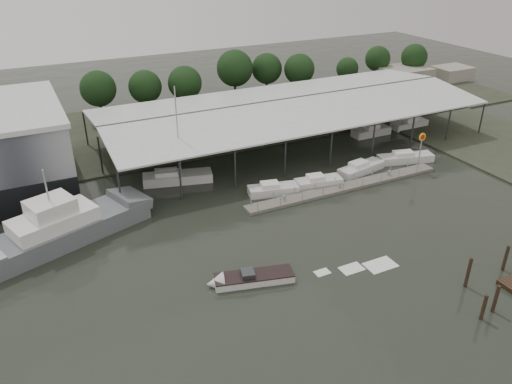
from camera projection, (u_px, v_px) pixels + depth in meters
name	position (u px, v px, depth m)	size (l,w,h in m)	color
ground	(281.00, 259.00, 50.05)	(200.00, 200.00, 0.00)	#252A22
land_strip_far	(159.00, 129.00, 83.45)	(140.00, 30.00, 0.30)	#393F2F
land_strip_east	(508.00, 148.00, 75.76)	(20.00, 60.00, 0.30)	#393F2F
covered_boat_shed	(290.00, 103.00, 76.27)	(58.24, 24.00, 6.96)	white
floating_dock	(345.00, 187.00, 63.85)	(28.00, 2.00, 1.40)	slate
shell_fuel_sign	(421.00, 144.00, 66.89)	(1.10, 0.18, 5.55)	#989B9E
distant_commercial_buildings	(419.00, 76.00, 108.14)	(22.00, 8.00, 4.00)	gray
grey_trawler	(66.00, 226.00, 52.56)	(19.13, 10.82, 8.84)	slate
white_sailboat	(176.00, 177.00, 65.35)	(9.32, 4.74, 12.97)	silver
speedboat_underway	(247.00, 279.00, 46.43)	(18.82, 6.53, 2.00)	silver
moored_cruiser_0	(273.00, 189.00, 62.36)	(6.60, 3.57, 1.70)	silver
moored_cruiser_1	(318.00, 182.00, 64.27)	(6.33, 3.14, 1.70)	silver
moored_cruiser_2	(361.00, 168.00, 68.07)	(7.53, 3.55, 1.70)	silver
moored_cruiser_3	(405.00, 158.00, 71.27)	(8.25, 4.13, 1.70)	silver
mooring_pilings	(508.00, 297.00, 42.92)	(7.81, 9.44, 3.76)	#35251A
horizon_tree_line	(258.00, 72.00, 94.53)	(72.18, 9.23, 10.21)	#2F2215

